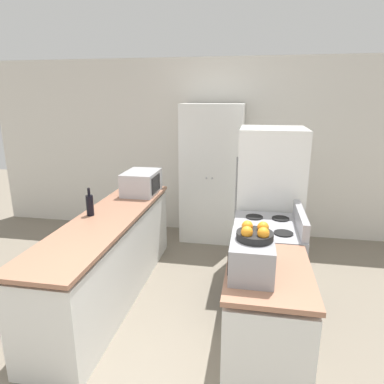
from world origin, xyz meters
name	(u,v)px	position (x,y,z in m)	size (l,w,h in m)	color
wall_back	(210,149)	(0.00, 3.43, 1.30)	(7.00, 0.06, 2.60)	silver
counter_left	(110,258)	(-0.79, 1.38, 0.43)	(0.60, 2.57, 0.89)	silver
counter_right	(265,325)	(0.79, 0.56, 0.43)	(0.60, 0.91, 0.89)	silver
pantry_cabinet	(212,174)	(0.06, 3.12, 0.98)	(0.86, 0.56, 1.97)	white
stove	(265,267)	(0.81, 1.43, 0.45)	(0.66, 0.80, 1.05)	#9E9EA3
refrigerator	(269,203)	(0.85, 2.24, 0.86)	(0.75, 0.74, 1.73)	white
microwave	(142,182)	(-0.71, 2.28, 1.03)	(0.40, 0.54, 0.28)	#B2B2B7
wine_bottle	(90,205)	(-0.97, 1.39, 1.00)	(0.07, 0.07, 0.29)	black
toaster_oven	(252,256)	(0.66, 0.48, 1.01)	(0.30, 0.44, 0.25)	#939399
fruit_bowl	(255,233)	(0.68, 0.49, 1.18)	(0.25, 0.25, 0.11)	black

